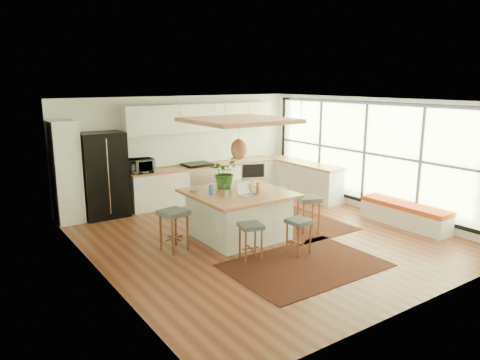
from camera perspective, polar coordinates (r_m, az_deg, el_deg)
floor at (r=9.15m, az=2.83°, el=-7.15°), size 7.00×7.00×0.00m
ceiling at (r=8.62m, az=3.02°, el=10.00°), size 7.00×7.00×0.00m
wall_back at (r=11.72m, az=-7.53°, el=3.93°), size 6.50×0.00×6.50m
wall_front at (r=6.45m, az=22.18°, el=-3.95°), size 6.50×0.00×6.50m
wall_left at (r=7.33m, az=-17.74°, el=-1.70°), size 0.00×7.00×7.00m
wall_right at (r=11.04m, az=16.49°, el=3.00°), size 0.00×7.00×7.00m
window_wall at (r=11.00m, az=16.41°, el=3.24°), size 0.10×6.20×2.60m
pantry at (r=10.46m, az=-21.21°, el=0.91°), size 0.55×0.60×2.25m
back_counter_base at (r=11.87m, az=-4.34°, el=-0.36°), size 4.20×0.60×0.88m
back_counter_top at (r=11.77m, az=-4.37°, el=1.82°), size 4.24×0.64×0.05m
backsplash at (r=11.96m, az=-5.13°, el=4.16°), size 4.20×0.02×0.80m
upper_cabinets at (r=11.73m, az=-4.82°, el=7.94°), size 4.20×0.34×0.70m
range at (r=11.73m, az=-5.40°, el=-0.23°), size 0.76×0.62×1.00m
right_counter_base at (r=12.32m, az=8.08°, el=0.03°), size 0.60×2.50×0.88m
right_counter_top at (r=12.23m, az=8.15°, el=2.13°), size 0.64×2.54×0.05m
window_bench at (r=10.33m, az=20.20°, el=-4.15°), size 0.52×2.00×0.50m
ceiling_panel at (r=8.82m, az=-0.17°, el=5.84°), size 1.86×1.86×0.80m
rug_near at (r=7.85m, az=8.28°, el=-10.65°), size 2.60×1.80×0.01m
rug_right at (r=10.12m, az=6.36°, el=-5.22°), size 1.80×2.60×0.01m
fridge at (r=10.69m, az=-16.99°, el=0.35°), size 0.98×0.77×1.95m
island at (r=8.99m, az=-0.22°, el=-4.37°), size 1.85×1.85×0.93m
stool_near_left at (r=7.90m, az=1.36°, el=-7.64°), size 0.47×0.47×0.65m
stool_near_right at (r=8.20m, az=7.46°, el=-6.96°), size 0.40×0.40×0.65m
stool_right_front at (r=9.41m, az=8.66°, el=-4.43°), size 0.57×0.57×0.75m
stool_right_back at (r=10.10m, az=4.62°, el=-3.16°), size 0.56×0.56×0.77m
stool_left_side at (r=8.39m, az=-8.37°, el=-6.54°), size 0.54×0.54×0.77m
laptop at (r=8.56m, az=1.07°, el=-1.18°), size 0.38×0.40×0.26m
monitor at (r=9.36m, az=1.68°, el=0.88°), size 0.54×0.36×0.48m
microwave at (r=10.95m, az=-12.55°, el=1.97°), size 0.61×0.35×0.41m
island_plant at (r=9.14m, az=-2.03°, el=0.59°), size 0.84×0.86×0.52m
island_bowl at (r=8.92m, az=-5.85°, el=-1.31°), size 0.25×0.25×0.05m
island_bottle_0 at (r=8.64m, az=-3.62°, el=-1.24°), size 0.07×0.07×0.19m
island_bottle_1 at (r=8.51m, az=-1.89°, el=-1.44°), size 0.07×0.07×0.19m
island_bottle_2 at (r=8.75m, az=2.24°, el=-1.06°), size 0.07×0.07×0.19m
island_bottle_3 at (r=9.08m, az=1.42°, el=-0.55°), size 0.07×0.07×0.19m
island_bottle_4 at (r=8.94m, az=-2.19°, el=-0.76°), size 0.07×0.07×0.19m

